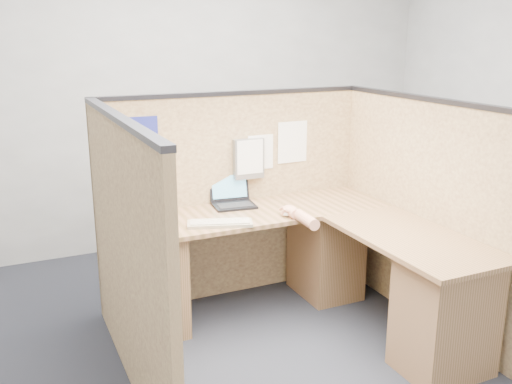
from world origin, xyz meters
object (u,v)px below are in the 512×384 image
laptop (231,198)px  keyboard (220,223)px  l_desk (303,272)px  mouse (289,213)px

laptop → keyboard: 0.46m
l_desk → laptop: laptop is taller
mouse → keyboard: bearing=177.9°
l_desk → laptop: (-0.26, 0.60, 0.39)m
keyboard → mouse: (0.49, -0.02, 0.01)m
l_desk → mouse: 0.41m
l_desk → laptop: bearing=113.5°
keyboard → mouse: mouse is taller
l_desk → keyboard: size_ratio=4.42×
keyboard → mouse: 0.49m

